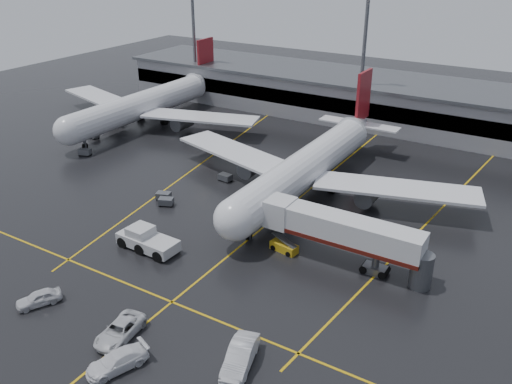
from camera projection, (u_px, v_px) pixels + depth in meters
The scene contains 22 objects.
ground at pixel (276, 217), 72.30m from camera, with size 220.00×220.00×0.00m, color black.
apron_line_centre at pixel (276, 217), 72.30m from camera, with size 0.25×90.00×0.02m, color gold.
apron_line_stop at pixel (172, 302), 55.30m from camera, with size 60.00×0.25×0.02m, color gold.
apron_line_left at pixel (201, 163), 89.42m from camera, with size 0.25×70.00×0.02m, color gold.
apron_line_right at pixel (431, 219), 71.57m from camera, with size 0.25×70.00×0.02m, color gold.
terminal at pixel (394, 102), 107.49m from camera, with size 122.00×19.00×8.60m.
light_mast_left at pixel (194, 35), 119.71m from camera, with size 3.00×1.20×25.45m.
light_mast_mid at pixel (364, 53), 100.92m from camera, with size 3.00×1.20×25.45m.
main_airliner at pixel (309, 164), 78.00m from camera, with size 48.80×45.60×14.10m.
second_airliner at pixel (147, 103), 107.00m from camera, with size 48.80×45.60×14.10m.
jet_bridge at pixel (343, 233), 60.41m from camera, with size 19.90×3.40×6.05m.
pushback_tractor at pixel (147, 240), 64.43m from camera, with size 7.92×3.63×2.79m.
belt_loader at pixel (284, 247), 64.17m from camera, with size 3.58×2.05×2.15m.
service_van_a at pixel (120, 331), 50.08m from camera, with size 2.63×5.71×1.59m, color silver.
service_van_b at pixel (117, 361), 46.45m from camera, with size 2.24×5.50×1.60m, color white.
service_van_c at pixel (240, 356), 46.74m from camera, with size 2.07×5.94×1.96m, color silver.
service_van_d at pixel (39, 298), 54.68m from camera, with size 1.79×4.46×1.52m, color silver.
baggage_cart_a at pixel (166, 201), 75.11m from camera, with size 2.35×2.00×1.12m.
baggage_cart_b at pixel (164, 196), 76.81m from camera, with size 2.30×1.84×1.12m.
baggage_cart_c at pixel (225, 177), 82.76m from camera, with size 2.13×1.51×1.12m.
baggage_cart_d at pixel (93, 135), 100.59m from camera, with size 2.17×1.58×1.12m.
baggage_cart_e at pixel (85, 152), 92.55m from camera, with size 2.35×1.99×1.12m.
Camera 1 is at (30.88, -56.07, 33.90)m, focal length 37.67 mm.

